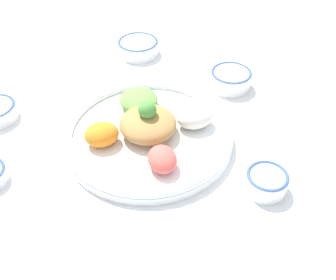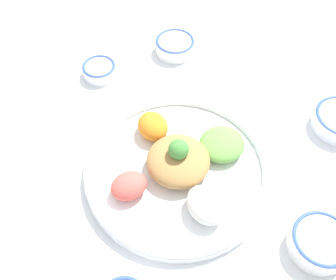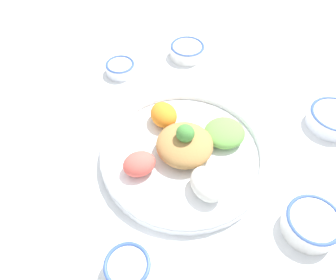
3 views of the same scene
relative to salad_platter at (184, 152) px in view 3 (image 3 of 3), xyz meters
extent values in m
plane|color=white|center=(-0.04, 0.00, -0.02)|extent=(2.40, 2.40, 0.00)
cylinder|color=white|center=(0.00, 0.00, -0.01)|extent=(0.37, 0.37, 0.02)
torus|color=white|center=(0.00, 0.00, 0.00)|extent=(0.37, 0.37, 0.02)
ellipsoid|color=white|center=(-0.08, 0.06, 0.02)|extent=(0.10, 0.10, 0.05)
ellipsoid|color=#6BAD4C|center=(-0.06, -0.08, 0.01)|extent=(0.13, 0.13, 0.04)
ellipsoid|color=orange|center=(0.09, -0.06, 0.02)|extent=(0.09, 0.09, 0.05)
ellipsoid|color=#E55B51|center=(0.06, 0.09, 0.02)|extent=(0.09, 0.09, 0.05)
ellipsoid|color=#AD7F47|center=(0.00, 0.00, 0.02)|extent=(0.12, 0.12, 0.05)
sphere|color=#478E3D|center=(0.00, 0.00, 0.06)|extent=(0.04, 0.04, 0.04)
cylinder|color=white|center=(0.30, -0.17, -0.01)|extent=(0.08, 0.08, 0.03)
torus|color=#38569E|center=(0.30, -0.17, 0.00)|extent=(0.08, 0.08, 0.01)
cylinder|color=maroon|center=(0.30, -0.17, 0.00)|extent=(0.07, 0.07, 0.00)
cylinder|color=white|center=(-0.04, 0.27, 0.00)|extent=(0.08, 0.08, 0.04)
torus|color=#38569E|center=(-0.04, 0.27, 0.01)|extent=(0.08, 0.08, 0.01)
cylinder|color=#DBB251|center=(-0.04, 0.27, 0.01)|extent=(0.07, 0.07, 0.00)
cylinder|color=white|center=(-0.26, -0.27, -0.01)|extent=(0.12, 0.12, 0.04)
torus|color=#38569E|center=(-0.26, -0.27, 0.01)|extent=(0.12, 0.12, 0.01)
cylinder|color=maroon|center=(-0.26, -0.27, 0.01)|extent=(0.09, 0.09, 0.00)
cylinder|color=white|center=(0.17, -0.33, -0.01)|extent=(0.10, 0.10, 0.04)
torus|color=#38569E|center=(0.17, -0.33, 0.01)|extent=(0.10, 0.10, 0.01)
cylinder|color=white|center=(0.17, -0.33, 0.01)|extent=(0.08, 0.08, 0.00)
cylinder|color=white|center=(-0.29, 0.03, 0.00)|extent=(0.10, 0.10, 0.04)
torus|color=#38569E|center=(-0.29, 0.03, 0.02)|extent=(0.10, 0.10, 0.01)
cylinder|color=white|center=(-0.29, 0.03, 0.01)|extent=(0.09, 0.09, 0.00)
cube|color=white|center=(0.20, 0.31, -0.02)|extent=(0.09, 0.05, 0.01)
ellipsoid|color=white|center=(0.14, 0.34, -0.02)|extent=(0.05, 0.05, 0.01)
camera|label=1|loc=(0.47, 0.44, 0.57)|focal=42.00mm
camera|label=2|loc=(-0.17, 0.38, 0.65)|focal=42.00mm
camera|label=3|loc=(-0.19, 0.39, 0.58)|focal=35.00mm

